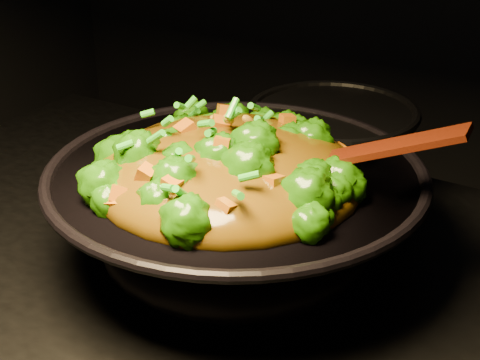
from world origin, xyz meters
The scene contains 4 objects.
wok centered at (0.04, 0.07, 0.97)m, with size 0.47×0.47×0.13m, color black, non-canonical shape.
stir_fry centered at (0.05, 0.05, 1.09)m, with size 0.33×0.33×0.11m, color #205D06, non-canonical shape.
spatula centered at (0.18, 0.09, 1.08)m, with size 0.28×0.04×0.01m, color #3B1805.
back_pot centered at (0.06, 0.32, 0.97)m, with size 0.25×0.25×0.14m, color black.
Camera 1 is at (0.48, -0.63, 1.43)m, focal length 55.00 mm.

